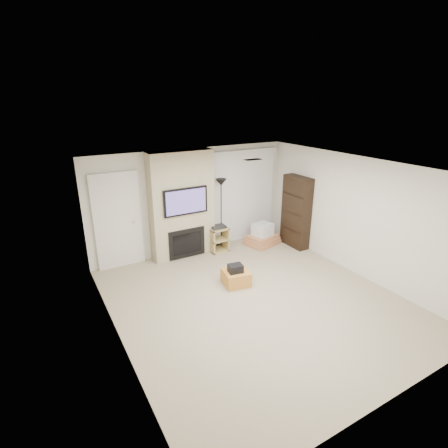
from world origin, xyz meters
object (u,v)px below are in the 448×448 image
ottoman (236,277)px  box_stack (262,236)px  floor_lamp (221,194)px  bookshelf (296,212)px  av_stand (218,238)px

ottoman → box_stack: size_ratio=0.52×
floor_lamp → bookshelf: bookshelf is taller
av_stand → ottoman: bearing=-106.7°
av_stand → box_stack: 1.21m
floor_lamp → box_stack: floor_lamp is taller
ottoman → floor_lamp: 2.28m
av_stand → box_stack: bearing=-10.1°
box_stack → bookshelf: bookshelf is taller
ottoman → box_stack: box_stack is taller
bookshelf → box_stack: bearing=145.1°
box_stack → bookshelf: (0.67, -0.47, 0.69)m
ottoman → bookshelf: 2.64m
ottoman → av_stand: (0.49, 1.62, 0.20)m
av_stand → bookshelf: (1.86, -0.68, 0.55)m
ottoman → bookshelf: size_ratio=0.28×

